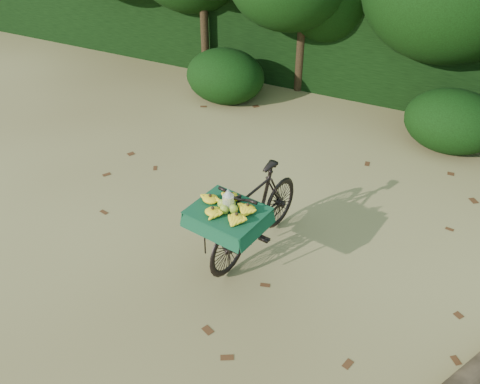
% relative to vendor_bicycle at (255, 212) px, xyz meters
% --- Properties ---
extents(ground, '(80.00, 80.00, 0.00)m').
position_rel_vendor_bicycle_xyz_m(ground, '(0.39, -0.26, -0.60)').
color(ground, tan).
rests_on(ground, ground).
extents(vendor_bicycle, '(0.98, 2.01, 1.18)m').
position_rel_vendor_bicycle_xyz_m(vendor_bicycle, '(0.00, 0.00, 0.00)').
color(vendor_bicycle, black).
rests_on(vendor_bicycle, ground).
extents(hedge_backdrop, '(26.00, 1.80, 1.80)m').
position_rel_vendor_bicycle_xyz_m(hedge_backdrop, '(0.39, 6.04, 0.30)').
color(hedge_backdrop, black).
rests_on(hedge_backdrop, ground).
extents(tree_row, '(14.50, 2.00, 4.00)m').
position_rel_vendor_bicycle_xyz_m(tree_row, '(-0.26, 5.24, 1.40)').
color(tree_row, black).
rests_on(tree_row, ground).
extents(bush_clumps, '(8.80, 1.70, 0.90)m').
position_rel_vendor_bicycle_xyz_m(bush_clumps, '(0.89, 4.04, -0.15)').
color(bush_clumps, black).
rests_on(bush_clumps, ground).
extents(leaf_litter, '(7.00, 7.30, 0.01)m').
position_rel_vendor_bicycle_xyz_m(leaf_litter, '(0.39, 0.39, -0.60)').
color(leaf_litter, '#4C2914').
rests_on(leaf_litter, ground).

